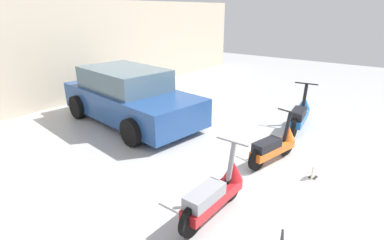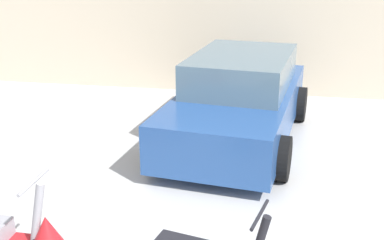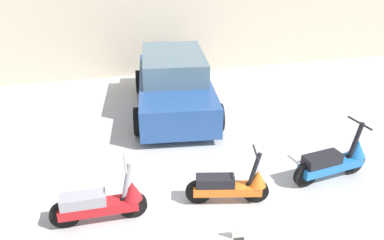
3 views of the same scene
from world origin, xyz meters
name	(u,v)px [view 3 (image 3 of 3)]	position (x,y,z in m)	size (l,w,h in m)	color
ground_plane	(206,222)	(0.00, 0.00, 0.00)	(28.00, 28.00, 0.00)	#B2B2B2
wall_back	(144,25)	(0.00, 7.43, 1.62)	(19.60, 0.12, 3.24)	beige
scooter_front_left	(103,202)	(-1.60, 0.42, 0.38)	(1.54, 0.55, 1.07)	black
scooter_front_right	(231,185)	(0.54, 0.40, 0.36)	(1.42, 0.61, 1.00)	black
scooter_front_center	(335,161)	(2.66, 0.61, 0.40)	(1.61, 0.61, 1.12)	black
car_rear_left	(174,83)	(0.38, 4.54, 0.69)	(2.47, 4.47, 1.45)	navy
placard_near_right_scooter	(239,232)	(0.38, -0.46, 0.11)	(0.20, 0.13, 0.26)	black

